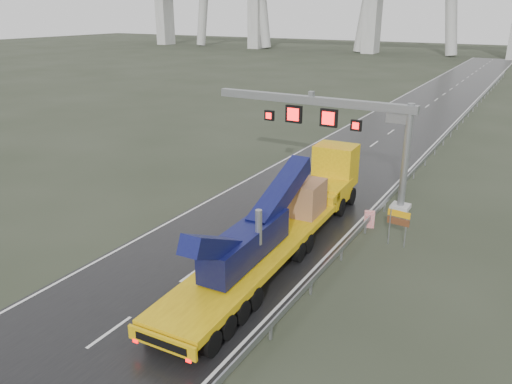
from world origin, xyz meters
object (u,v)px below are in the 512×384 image
Objects in this scene: heavy_haul_truck at (292,211)px; striped_barrier at (369,219)px; sign_gantry at (339,120)px; exit_sign_pair at (398,221)px.

striped_barrier is (3.33, 4.18, -1.37)m from heavy_haul_truck.
sign_gantry is 9.31m from exit_sign_pair.
exit_sign_pair is 2.98m from striped_barrier.
sign_gantry reaches higher than striped_barrier.
exit_sign_pair is at bearing -57.57° from striped_barrier.
sign_gantry reaches higher than heavy_haul_truck.
sign_gantry is 14.02× the size of striped_barrier.
heavy_haul_truck is 19.73× the size of striped_barrier.
heavy_haul_truck is 5.51m from striped_barrier.
sign_gantry is 7.55m from striped_barrier.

